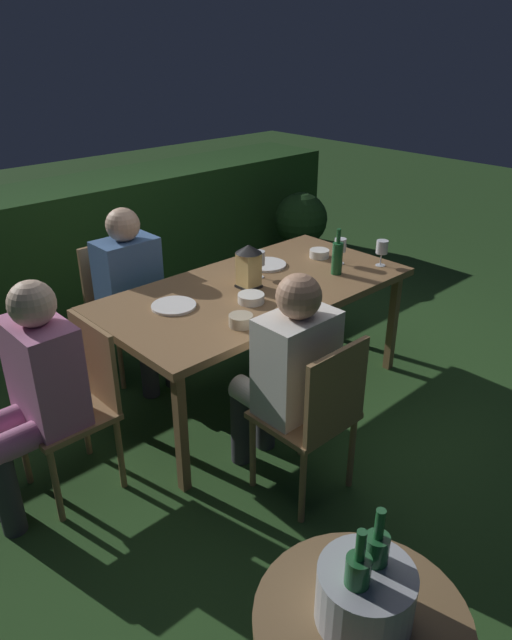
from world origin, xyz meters
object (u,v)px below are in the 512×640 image
(chair_side_left_a, at_px, (315,413))
(bowl_bread, at_px, (319,253))
(wine_glass_c, at_px, (340,246))
(ice_bucket, at_px, (365,591))
(person_in_pink, at_px, (33,389))
(bowl_salad, at_px, (251,298))
(wine_glass_a, at_px, (259,259))
(wine_glass_b, at_px, (382,248))
(plate_a, at_px, (266,265))
(chair_head_near, at_px, (77,400))
(plate_b, at_px, (174,306))
(chair_side_right_a, at_px, (121,302))
(person_in_cream, at_px, (286,370))
(potted_plant_by_hedge, at_px, (301,225))
(green_bottle_on_table, at_px, (337,257))
(person_in_blue, at_px, (135,289))
(dining_table, at_px, (256,295))
(bowl_olives, at_px, (241,320))
(lantern_centerpiece, at_px, (249,264))

(chair_side_left_a, distance_m, bowl_bread, 1.47)
(wine_glass_c, relative_size, ice_bucket, 0.49)
(person_in_pink, height_order, bowl_salad, person_in_pink)
(wine_glass_a, xyz_separation_m, wine_glass_b, (0.72, -0.39, 0.00))
(chair_side_left_a, height_order, bowl_bread, chair_side_left_a)
(wine_glass_c, distance_m, ice_bucket, 2.55)
(plate_a, bearing_deg, ice_bucket, -128.01)
(chair_head_near, xyz_separation_m, plate_b, (0.67, 0.10, 0.26))
(chair_side_right_a, xyz_separation_m, plate_b, (-0.10, -0.77, 0.26))
(chair_head_near, relative_size, plate_b, 3.52)
(chair_side_right_a, bearing_deg, person_in_cream, -90.00)
(bowl_bread, height_order, potted_plant_by_hedge, bowl_bread)
(green_bottle_on_table, xyz_separation_m, wine_glass_b, (0.32, -0.10, 0.01))
(person_in_blue, bearing_deg, wine_glass_a, -46.82)
(green_bottle_on_table, xyz_separation_m, ice_bucket, (-1.76, -1.57, -0.06))
(dining_table, height_order, ice_bucket, ice_bucket)
(person_in_blue, xyz_separation_m, bowl_bread, (1.08, -0.59, 0.13))
(person_in_pink, height_order, person_in_cream, same)
(chair_head_near, xyz_separation_m, wine_glass_b, (2.02, -0.30, 0.37))
(chair_side_right_a, relative_size, bowl_olives, 6.88)
(chair_side_left_a, xyz_separation_m, lantern_centerpiece, (0.39, 0.89, 0.40))
(chair_head_near, distance_m, person_in_cream, 1.03)
(chair_side_left_a, distance_m, potted_plant_by_hedge, 3.16)
(person_in_pink, height_order, chair_side_right_a, person_in_pink)
(chair_side_right_a, bearing_deg, potted_plant_by_hedge, 11.69)
(plate_b, relative_size, bowl_bread, 1.88)
(chair_head_near, distance_m, chair_side_right_a, 1.16)
(dining_table, relative_size, green_bottle_on_table, 6.54)
(chair_side_left_a, distance_m, bowl_olives, 0.61)
(bowl_bread, bearing_deg, plate_a, 160.81)
(plate_a, height_order, bowl_bread, bowl_bread)
(dining_table, relative_size, bowl_olives, 15.00)
(chair_side_left_a, height_order, plate_b, chair_side_left_a)
(person_in_blue, height_order, wine_glass_b, person_in_blue)
(person_in_pink, bearing_deg, wine_glass_c, -2.47)
(dining_table, relative_size, plate_a, 7.30)
(person_in_pink, distance_m, wine_glass_c, 2.07)
(person_in_pink, height_order, lantern_centerpiece, person_in_pink)
(person_in_pink, height_order, chair_side_left_a, person_in_pink)
(dining_table, bearing_deg, chair_side_left_a, -116.20)
(dining_table, relative_size, chair_side_right_a, 2.18)
(plate_b, height_order, ice_bucket, ice_bucket)
(plate_a, xyz_separation_m, plate_b, (-0.81, -0.11, 0.00))
(person_in_pink, bearing_deg, lantern_centerpiece, 0.93)
(chair_side_left_a, relative_size, ice_bucket, 2.53)
(wine_glass_c, distance_m, bowl_salad, 0.84)
(chair_side_right_a, xyz_separation_m, chair_side_left_a, (0.00, -1.73, 0.00))
(person_in_blue, xyz_separation_m, person_in_cream, (0.00, -1.34, 0.00))
(ice_bucket, bearing_deg, potted_plant_by_hedge, 45.06)
(plate_a, bearing_deg, bowl_salad, -142.36)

